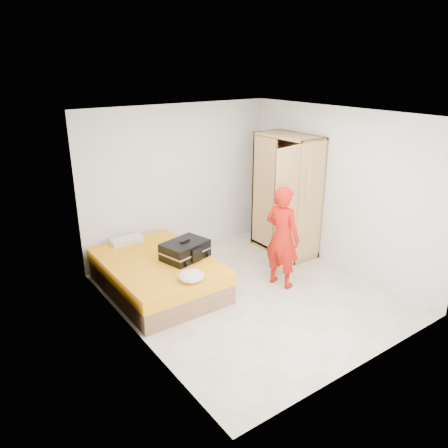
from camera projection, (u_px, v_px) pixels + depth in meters
room at (252, 211)px, 6.03m from camera, size 4.00×4.02×2.60m
bed at (158, 275)px, 6.51m from camera, size 1.42×2.02×0.50m
wardrobe at (286, 199)px, 7.57m from camera, size 1.16×1.30×2.10m
person at (282, 237)px, 6.49m from camera, size 0.50×0.65×1.57m
suitcase at (185, 250)px, 6.43m from camera, size 0.76×0.63×0.29m
round_cushion at (191, 276)px, 5.79m from camera, size 0.35×0.35×0.13m
pillow at (127, 240)px, 7.00m from camera, size 0.52×0.29×0.09m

